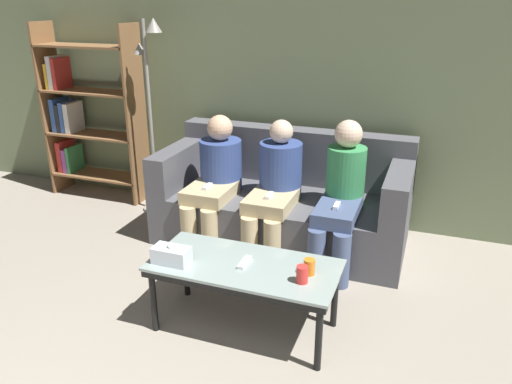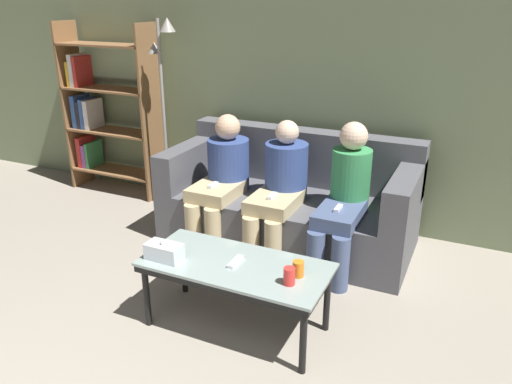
% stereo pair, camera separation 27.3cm
% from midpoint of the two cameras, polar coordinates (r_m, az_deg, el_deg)
% --- Properties ---
extents(wall_back, '(12.00, 0.06, 2.60)m').
position_cam_midpoint_polar(wall_back, '(4.40, 8.67, 13.01)').
color(wall_back, '#707F5B').
rests_on(wall_back, ground_plane).
extents(couch, '(2.02, 0.92, 0.88)m').
position_cam_midpoint_polar(couch, '(4.18, 5.84, -1.27)').
color(couch, '#515156').
rests_on(couch, ground_plane).
extents(coffee_table, '(1.12, 0.52, 0.45)m').
position_cam_midpoint_polar(coffee_table, '(3.01, 0.29, -8.94)').
color(coffee_table, '#8C9E99').
rests_on(coffee_table, ground_plane).
extents(cup_near_left, '(0.07, 0.07, 0.10)m').
position_cam_midpoint_polar(cup_near_left, '(2.78, 6.68, -9.59)').
color(cup_near_left, red).
rests_on(cup_near_left, coffee_table).
extents(cup_near_right, '(0.07, 0.07, 0.09)m').
position_cam_midpoint_polar(cup_near_right, '(2.86, 7.61, -8.76)').
color(cup_near_right, orange).
rests_on(cup_near_right, coffee_table).
extents(tissue_box, '(0.22, 0.12, 0.13)m').
position_cam_midpoint_polar(tissue_box, '(3.03, -7.92, -6.79)').
color(tissue_box, silver).
rests_on(tissue_box, coffee_table).
extents(game_remote, '(0.04, 0.15, 0.02)m').
position_cam_midpoint_polar(game_remote, '(2.98, 0.29, -8.03)').
color(game_remote, white).
rests_on(game_remote, coffee_table).
extents(bookshelf, '(1.01, 0.32, 1.71)m').
position_cam_midpoint_polar(bookshelf, '(5.35, -15.87, 8.79)').
color(bookshelf, brown).
rests_on(bookshelf, ground_plane).
extents(standing_lamp, '(0.31, 0.26, 1.76)m').
position_cam_midpoint_polar(standing_lamp, '(4.66, -8.75, 10.76)').
color(standing_lamp, gray).
rests_on(standing_lamp, ground_plane).
extents(seated_person_left_end, '(0.34, 0.68, 1.04)m').
position_cam_midpoint_polar(seated_person_left_end, '(4.09, -1.96, 1.92)').
color(seated_person_left_end, tan).
rests_on(seated_person_left_end, ground_plane).
extents(seated_person_mid_left, '(0.34, 0.70, 1.05)m').
position_cam_midpoint_polar(seated_person_mid_left, '(3.89, 4.83, 0.77)').
color(seated_person_mid_left, tan).
rests_on(seated_person_mid_left, ground_plane).
extents(seated_person_mid_right, '(0.31, 0.71, 1.09)m').
position_cam_midpoint_polar(seated_person_mid_right, '(3.73, 12.20, -0.37)').
color(seated_person_mid_right, '#47567A').
rests_on(seated_person_mid_right, ground_plane).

